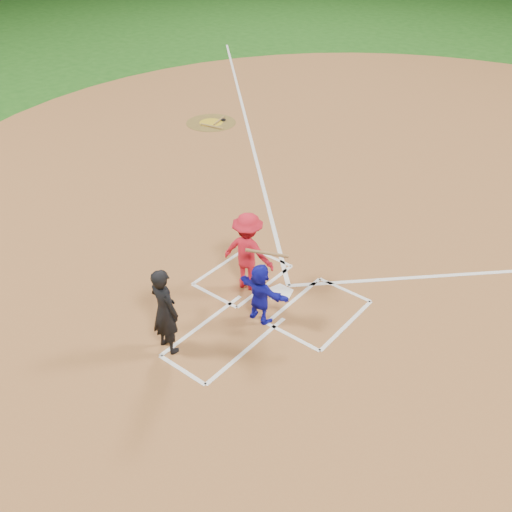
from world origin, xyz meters
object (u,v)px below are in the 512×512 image
Objects in this scene: catcher at (260,293)px; batter_at_plate at (248,252)px; on_deck_circle at (211,123)px; umpire at (165,311)px; home_plate at (280,292)px.

batter_at_plate is (-0.85, 0.67, 0.23)m from catcher.
on_deck_circle is 11.15m from umpire.
umpire is 2.33m from batter_at_plate.
catcher is at bearing -109.42° from umpire.
umpire is at bearing 66.62° from catcher.
umpire is at bearing -51.28° from on_deck_circle.
home_plate is 9.72m from on_deck_circle.
batter_at_plate reaches higher than catcher.
umpire reaches higher than catcher.
on_deck_circle is 1.01× the size of batter_at_plate.
batter_at_plate is at bearing -42.63° from on_deck_circle.
on_deck_circle is at bearing -39.08° from home_plate.
on_deck_circle is at bearing 137.37° from batter_at_plate.
home_plate is at bearing -39.08° from on_deck_circle.
on_deck_circle is at bearing -40.11° from catcher.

